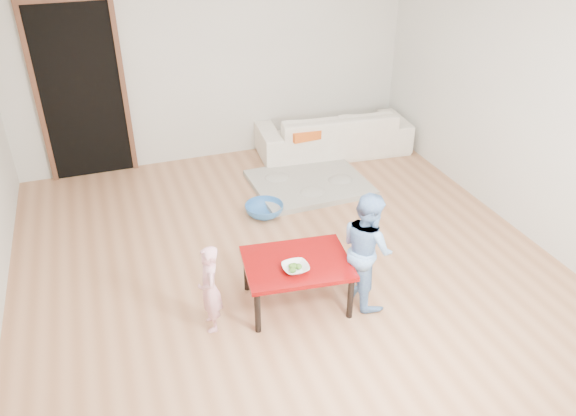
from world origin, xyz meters
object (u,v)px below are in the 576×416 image
sofa (333,132)px  bowl (296,268)px  red_table (297,282)px  child_blue (367,248)px  basin (264,210)px  child_pink (210,289)px

sofa → bowl: (-1.60, -2.88, 0.17)m
red_table → child_blue: size_ratio=0.84×
red_table → bowl: bowl is taller
sofa → basin: sofa is taller
red_table → basin: (0.18, 1.50, -0.15)m
child_pink → child_blue: (1.33, -0.08, 0.14)m
bowl → child_blue: size_ratio=0.21×
red_table → child_blue: 0.66m
child_pink → basin: size_ratio=1.83×
bowl → basin: bearing=81.7°
bowl → child_pink: 0.71m
red_table → child_pink: (-0.75, -0.05, 0.16)m
bowl → basin: (0.23, 1.61, -0.40)m
red_table → child_blue: (0.57, -0.13, 0.30)m
bowl → basin: bowl is taller
red_table → basin: size_ratio=2.09×
bowl → red_table: bearing=64.3°
red_table → child_pink: bearing=-176.4°
sofa → child_blue: bearing=76.4°
child_pink → child_blue: size_ratio=0.74×
sofa → red_table: (-1.54, -2.76, -0.07)m
sofa → bowl: size_ratio=9.28×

